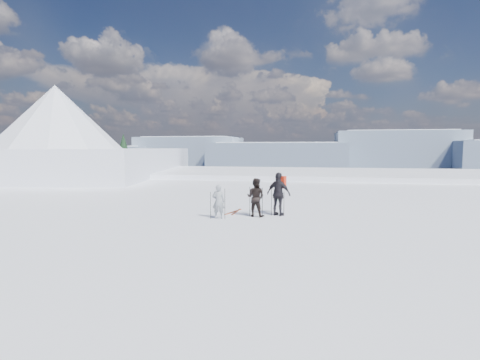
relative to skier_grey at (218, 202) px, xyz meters
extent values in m
plane|color=white|center=(3.12, 56.56, -18.26)|extent=(220.00, 208.01, 71.62)
cube|color=white|center=(3.12, 26.56, -7.26)|extent=(180.00, 16.00, 14.00)
plane|color=#1F2947|center=(3.12, 286.56, -30.76)|extent=(820.00, 820.00, 0.00)
cube|color=slate|center=(-276.88, 436.56, -13.76)|extent=(150.00, 80.00, 34.00)
cube|color=white|center=(-276.88, 436.56, 0.24)|extent=(127.50, 70.00, 8.00)
cube|color=slate|center=(-156.88, 466.56, -7.76)|extent=(130.00, 80.00, 46.00)
cube|color=white|center=(-156.88, 466.56, 12.24)|extent=(110.50, 70.00, 8.00)
cube|color=slate|center=(-36.88, 436.56, -11.76)|extent=(160.00, 80.00, 38.00)
cube|color=white|center=(-36.88, 436.56, 4.24)|extent=(136.00, 70.00, 8.00)
cube|color=slate|center=(103.12, 466.56, -4.76)|extent=(140.00, 80.00, 52.00)
cube|color=white|center=(103.12, 466.56, 18.24)|extent=(119.00, 70.00, 8.00)
cube|color=white|center=(-24.88, 24.56, -5.76)|extent=(29.19, 35.68, 16.00)
cone|color=white|center=(-21.88, 18.56, 4.24)|extent=(18.00, 18.00, 9.00)
cone|color=white|center=(-29.88, 28.56, 0.24)|extent=(16.00, 16.00, 8.00)
cube|color=#2D2B28|center=(-18.88, 32.56, -9.76)|extent=(21.55, 17.87, 14.25)
cone|color=black|center=(-15.88, 31.56, -3.76)|extent=(5.60, 5.60, 10.00)
cone|color=black|center=(-21.88, 27.56, -3.26)|extent=(6.16, 6.16, 11.00)
cone|color=black|center=(-16.88, 26.56, -3.26)|extent=(6.16, 6.16, 11.00)
cone|color=black|center=(-14.88, 28.56, -3.76)|extent=(5.60, 5.60, 10.00)
cone|color=black|center=(-23.88, 32.56, -2.76)|extent=(6.72, 6.72, 12.00)
cone|color=black|center=(-18.88, 24.56, -4.26)|extent=(5.04, 5.04, 9.00)
cone|color=black|center=(-20.88, 30.56, -2.26)|extent=(7.28, 7.28, 13.00)
imported|color=gray|center=(0.00, 0.00, 0.00)|extent=(0.58, 0.40, 1.52)
imported|color=black|center=(1.56, 0.80, 0.13)|extent=(0.99, 0.84, 1.77)
imported|color=black|center=(2.57, 1.22, 0.25)|extent=(1.28, 0.89, 2.02)
cube|color=red|center=(2.67, 1.45, 1.54)|extent=(0.49, 0.38, 0.56)
cylinder|color=black|center=(-0.32, -0.14, -0.16)|extent=(0.02, 0.02, 1.20)
cylinder|color=black|center=(0.32, -0.08, -0.08)|extent=(0.02, 0.02, 1.36)
cylinder|color=black|center=(1.30, 0.75, -0.07)|extent=(0.02, 0.02, 1.37)
cylinder|color=black|center=(1.88, 0.70, -0.09)|extent=(0.02, 0.02, 1.35)
cylinder|color=black|center=(2.25, 1.14, -0.11)|extent=(0.02, 0.02, 1.30)
cylinder|color=black|center=(2.83, 1.12, -0.19)|extent=(0.02, 0.02, 1.15)
cube|color=black|center=(0.31, 1.75, -0.74)|extent=(0.54, 1.66, 0.03)
cube|color=black|center=(0.45, 1.75, -0.74)|extent=(0.14, 1.70, 0.03)
camera|label=1|loc=(4.07, -16.01, 2.42)|focal=28.00mm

